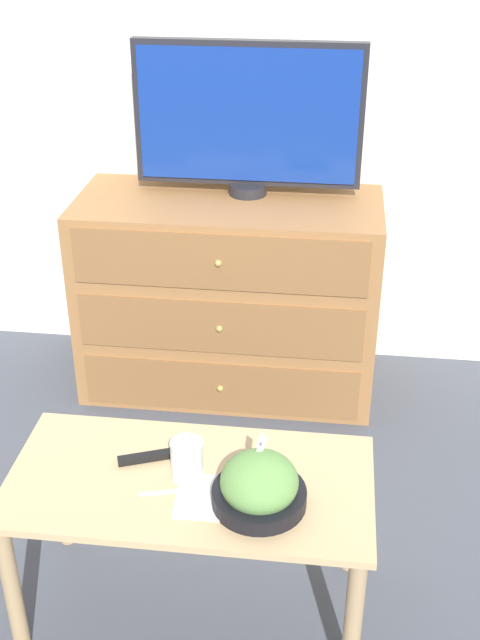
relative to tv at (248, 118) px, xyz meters
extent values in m
plane|color=#474C56|center=(-0.18, 0.19, -1.04)|extent=(12.00, 12.00, 0.00)
cube|color=white|center=(-0.18, 0.21, 0.26)|extent=(12.00, 0.05, 2.60)
cube|color=#9E6B3D|center=(-0.06, -0.09, -0.66)|extent=(1.11, 0.48, 0.76)
cube|color=brown|center=(-0.06, -0.33, -0.92)|extent=(1.02, 0.01, 0.20)
sphere|color=tan|center=(-0.06, -0.34, -0.92)|extent=(0.02, 0.02, 0.02)
cube|color=brown|center=(-0.06, -0.33, -0.66)|extent=(1.02, 0.01, 0.20)
sphere|color=tan|center=(-0.06, -0.34, -0.66)|extent=(0.02, 0.02, 0.02)
cube|color=brown|center=(-0.06, -0.33, -0.41)|extent=(1.02, 0.01, 0.20)
sphere|color=tan|center=(-0.06, -0.34, -0.41)|extent=(0.02, 0.02, 0.02)
cylinder|color=#232328|center=(0.00, 0.00, -0.26)|extent=(0.14, 0.14, 0.04)
cube|color=#232328|center=(0.00, 0.00, 0.01)|extent=(0.80, 0.04, 0.50)
cube|color=navy|center=(0.00, -0.02, 0.01)|extent=(0.76, 0.01, 0.46)
cube|color=tan|center=(-0.01, -1.22, -0.60)|extent=(0.93, 0.46, 0.02)
cylinder|color=tan|center=(-0.43, -1.41, -0.83)|extent=(0.04, 0.04, 0.43)
cylinder|color=tan|center=(0.42, -1.41, -0.83)|extent=(0.04, 0.04, 0.43)
cylinder|color=tan|center=(-0.43, -1.03, -0.83)|extent=(0.04, 0.04, 0.43)
cylinder|color=tan|center=(0.42, -1.03, -0.83)|extent=(0.04, 0.04, 0.43)
cylinder|color=black|center=(0.18, -1.29, -0.57)|extent=(0.23, 0.23, 0.04)
ellipsoid|color=#66994C|center=(0.18, -1.29, -0.53)|extent=(0.19, 0.19, 0.14)
cube|color=white|center=(0.16, -1.27, -0.51)|extent=(0.05, 0.05, 0.13)
cube|color=white|center=(0.18, -1.25, -0.44)|extent=(0.03, 0.03, 0.03)
cylinder|color=beige|center=(-0.01, -1.21, -0.56)|extent=(0.08, 0.08, 0.07)
cylinder|color=white|center=(-0.01, -1.21, -0.54)|extent=(0.08, 0.08, 0.11)
cube|color=silver|center=(0.05, -1.28, -0.59)|extent=(0.17, 0.17, 0.00)
cube|color=white|center=(-0.04, -1.27, -0.59)|extent=(0.16, 0.05, 0.01)
cube|color=black|center=(-0.14, -1.16, -0.59)|extent=(0.14, 0.08, 0.02)
camera|label=1|loc=(0.31, -2.77, 0.74)|focal=45.00mm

